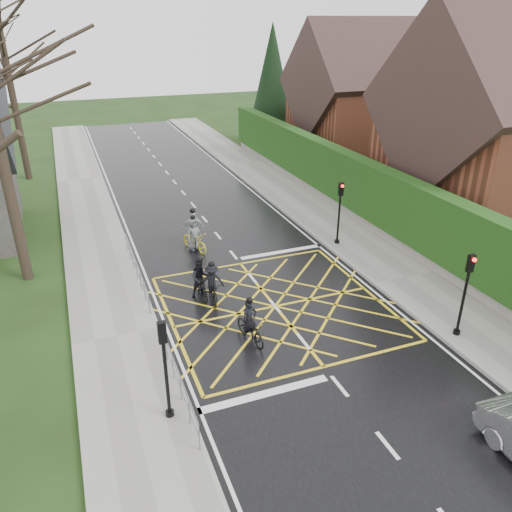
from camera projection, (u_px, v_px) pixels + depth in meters
ground at (275, 306)px, 19.37m from camera, size 120.00×120.00×0.00m
road at (275, 306)px, 19.37m from camera, size 9.00×80.00×0.01m
sidewalk_right at (404, 279)px, 21.30m from camera, size 3.00×80.00×0.15m
sidewalk_left at (117, 337)px, 17.39m from camera, size 3.00×80.00×0.15m
stone_wall at (364, 220)px, 26.80m from camera, size 0.50×38.00×0.70m
hedge at (367, 188)px, 26.05m from camera, size 0.90×38.00×2.80m
house_near at (511, 135)px, 25.51m from camera, size 11.80×9.80×11.30m
house_far at (362, 103)px, 37.46m from camera, size 9.80×8.80×10.30m
conifer at (272, 85)px, 42.61m from camera, size 4.60×4.60×10.00m
tree_far at (7, 69)px, 31.77m from camera, size 8.40×8.40×10.40m
railing_south at (176, 372)px, 14.58m from camera, size 0.05×5.04×1.03m
railing_north at (136, 265)px, 20.89m from camera, size 0.05×6.04×1.03m
traffic_light_ne at (339, 214)px, 23.85m from camera, size 0.24×0.31×3.21m
traffic_light_se at (464, 296)px, 16.78m from camera, size 0.24×0.31×3.21m
traffic_light_sw at (166, 371)px, 13.21m from camera, size 0.24×0.31×3.21m
cyclist_rear at (250, 327)px, 17.14m from camera, size 0.90×1.79×1.67m
cyclist_back at (201, 282)px, 19.79m from camera, size 0.79×1.75×1.75m
cyclist_mid at (213, 286)px, 19.61m from camera, size 1.05×1.76×1.65m
cyclist_front at (194, 232)px, 24.31m from camera, size 1.10×1.98×1.92m
cyclist_lead at (194, 238)px, 23.87m from camera, size 1.23×1.91×1.76m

